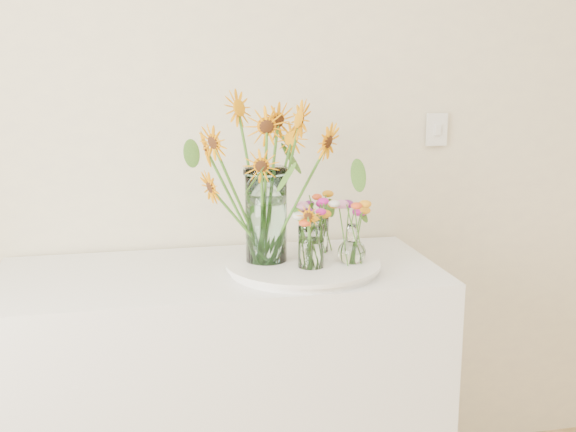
# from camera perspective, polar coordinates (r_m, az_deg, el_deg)

# --- Properties ---
(counter) EXTENTS (1.40, 0.60, 0.90)m
(counter) POSITION_cam_1_polar(r_m,az_deg,el_deg) (2.48, -5.17, -14.30)
(counter) COLOR white
(counter) RESTS_ON ground_plane
(tray) EXTENTS (0.47, 0.47, 0.02)m
(tray) POSITION_cam_1_polar(r_m,az_deg,el_deg) (2.29, 1.19, -4.06)
(tray) COLOR white
(tray) RESTS_ON counter
(mason_jar) EXTENTS (0.13, 0.13, 0.31)m
(mason_jar) POSITION_cam_1_polar(r_m,az_deg,el_deg) (2.27, -1.75, 0.07)
(mason_jar) COLOR silver
(mason_jar) RESTS_ON tray
(sunflower_bouquet) EXTENTS (0.80, 0.80, 0.54)m
(sunflower_bouquet) POSITION_cam_1_polar(r_m,az_deg,el_deg) (2.24, -1.77, 3.02)
(sunflower_bouquet) COLOR orange
(sunflower_bouquet) RESTS_ON tray
(small_vase_a) EXTENTS (0.10, 0.10, 0.14)m
(small_vase_a) POSITION_cam_1_polar(r_m,az_deg,el_deg) (2.22, 1.83, -2.48)
(small_vase_a) COLOR white
(small_vase_a) RESTS_ON tray
(wildflower_posy_a) EXTENTS (0.19, 0.19, 0.23)m
(wildflower_posy_a) POSITION_cam_1_polar(r_m,az_deg,el_deg) (2.20, 1.84, -1.35)
(wildflower_posy_a) COLOR orange
(wildflower_posy_a) RESTS_ON tray
(small_vase_b) EXTENTS (0.11, 0.11, 0.13)m
(small_vase_b) POSITION_cam_1_polar(r_m,az_deg,el_deg) (2.27, 5.07, -2.23)
(small_vase_b) COLOR white
(small_vase_b) RESTS_ON tray
(wildflower_posy_b) EXTENTS (0.19, 0.19, 0.22)m
(wildflower_posy_b) POSITION_cam_1_polar(r_m,az_deg,el_deg) (2.26, 5.10, -1.13)
(wildflower_posy_b) COLOR orange
(wildflower_posy_b) RESTS_ON tray
(small_vase_c) EXTENTS (0.09, 0.09, 0.12)m
(small_vase_c) POSITION_cam_1_polar(r_m,az_deg,el_deg) (2.40, 2.39, -1.50)
(small_vase_c) COLOR white
(small_vase_c) RESTS_ON tray
(wildflower_posy_c) EXTENTS (0.19, 0.19, 0.21)m
(wildflower_posy_c) POSITION_cam_1_polar(r_m,az_deg,el_deg) (2.39, 2.40, -0.45)
(wildflower_posy_c) COLOR orange
(wildflower_posy_c) RESTS_ON tray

